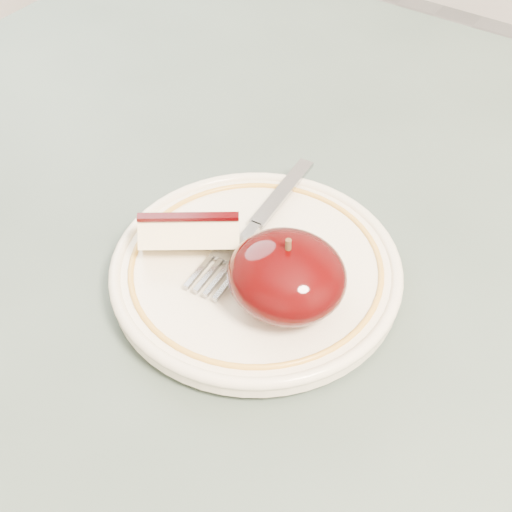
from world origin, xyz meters
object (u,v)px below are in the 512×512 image
Objects in this scene: plate at (256,270)px; table at (240,331)px; fork at (255,226)px; apple_half at (287,276)px.

table is at bearing 154.47° from plate.
plate is at bearing -150.24° from fork.
table is at bearing 163.59° from fork.
apple_half reaches higher than table.
table is 0.11m from plate.
fork is at bearing 140.87° from apple_half.
table is 11.00× the size of apple_half.
fork reaches higher than table.
fork is (-0.02, 0.03, 0.01)m from plate.
table is 5.32× the size of fork.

